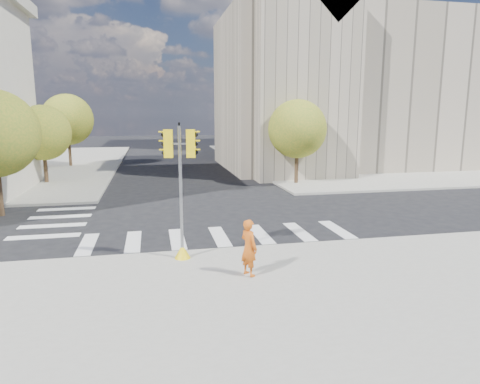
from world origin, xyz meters
The scene contains 14 objects.
ground centered at (0.00, 0.00, 0.00)m, with size 160.00×160.00×0.00m, color black.
sidewalk_near centered at (0.00, -11.00, 0.07)m, with size 30.00×14.00×0.15m, color gray.
sidewalk_far_right centered at (20.00, 26.00, 0.07)m, with size 28.00×40.00×0.15m, color gray.
civic_building centered at (15.59, 19.12, 7.26)m, with size 26.00×16.00×19.39m.
office_tower centered at (22.00, 42.00, 15.00)m, with size 20.00×18.00×30.00m, color #9EA0A3.
tree_lw_mid centered at (-10.50, 14.00, 3.76)m, with size 4.00×4.00×5.77m.
tree_lw_far centered at (-10.50, 24.00, 4.54)m, with size 4.80×4.80×6.95m.
tree_re_near centered at (7.50, 10.00, 4.05)m, with size 4.20×4.20×6.16m.
tree_re_mid centered at (7.50, 22.00, 4.35)m, with size 4.60×4.60×6.66m.
tree_re_far centered at (7.50, 34.00, 3.87)m, with size 4.00×4.00×5.88m.
lamp_near centered at (8.00, 14.00, 4.58)m, with size 0.35×0.18×8.11m.
lamp_far centered at (8.00, 28.00, 4.58)m, with size 0.35×0.18×8.11m.
traffic_signal centered at (-1.89, -4.86, 2.18)m, with size 1.08×0.56×4.77m.
photographer centered at (0.06, -6.91, 1.06)m, with size 0.67×0.44×1.82m, color #C95612.
Camera 1 is at (-2.83, -19.47, 5.26)m, focal length 32.00 mm.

